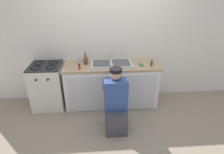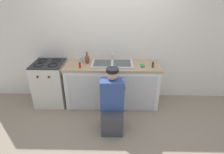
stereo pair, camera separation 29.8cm
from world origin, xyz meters
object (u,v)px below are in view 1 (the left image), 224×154
object	(u,v)px
cell_phone	(141,65)
spice_bottle_red	(79,67)
stove_range	(48,86)
vase_decorative	(86,60)
sink_double_basin	(111,64)
plumber_person	(116,106)
water_glass	(79,60)
spice_bottle_pepper	(152,64)

from	to	relation	value
cell_phone	spice_bottle_red	size ratio (longest dim) A/B	1.33
stove_range	spice_bottle_red	world-z (taller)	spice_bottle_red
vase_decorative	sink_double_basin	bearing A→B (deg)	-6.23
sink_double_basin	vase_decorative	bearing A→B (deg)	173.77
stove_range	spice_bottle_red	xyz separation A→B (m)	(0.67, -0.18, 0.47)
vase_decorative	plumber_person	bearing A→B (deg)	-59.18
plumber_person	spice_bottle_red	bearing A→B (deg)	134.65
stove_range	water_glass	bearing A→B (deg)	14.52
stove_range	cell_phone	size ratio (longest dim) A/B	6.45
sink_double_basin	water_glass	size ratio (longest dim) A/B	8.00
plumber_person	water_glass	distance (m)	1.25
spice_bottle_red	plumber_person	bearing A→B (deg)	-45.35
sink_double_basin	spice_bottle_pepper	size ratio (longest dim) A/B	7.62
stove_range	spice_bottle_pepper	world-z (taller)	spice_bottle_pepper
cell_phone	stove_range	bearing A→B (deg)	178.08
spice_bottle_red	vase_decorative	xyz separation A→B (m)	(0.10, 0.24, 0.04)
plumber_person	cell_phone	world-z (taller)	plumber_person
stove_range	vase_decorative	size ratio (longest dim) A/B	3.93
sink_double_basin	plumber_person	xyz separation A→B (m)	(0.02, -0.81, -0.43)
spice_bottle_pepper	vase_decorative	bearing A→B (deg)	171.56
sink_double_basin	cell_phone	xyz separation A→B (m)	(0.58, -0.06, -0.01)
cell_phone	sink_double_basin	bearing A→B (deg)	173.69
spice_bottle_red	water_glass	bearing A→B (deg)	96.34
sink_double_basin	stove_range	xyz separation A→B (m)	(-1.27, -0.00, -0.44)
spice_bottle_red	spice_bottle_pepper	distance (m)	1.36
plumber_person	spice_bottle_pepper	distance (m)	1.10
stove_range	plumber_person	size ratio (longest dim) A/B	0.82
plumber_person	vase_decorative	xyz separation A→B (m)	(-0.51, 0.86, 0.50)
sink_double_basin	water_glass	bearing A→B (deg)	165.72
spice_bottle_pepper	stove_range	bearing A→B (deg)	176.33
cell_phone	water_glass	size ratio (longest dim) A/B	1.40
cell_phone	spice_bottle_red	distance (m)	1.18
spice_bottle_pepper	plumber_person	bearing A→B (deg)	-137.76
spice_bottle_pepper	spice_bottle_red	bearing A→B (deg)	-177.86
water_glass	stove_range	bearing A→B (deg)	-165.48
water_glass	spice_bottle_red	bearing A→B (deg)	-83.66
cell_phone	water_glass	xyz separation A→B (m)	(-1.21, 0.23, 0.04)
sink_double_basin	cell_phone	bearing A→B (deg)	-6.31
plumber_person	spice_bottle_pepper	world-z (taller)	plumber_person
cell_phone	spice_bottle_pepper	world-z (taller)	spice_bottle_pepper
water_glass	vase_decorative	xyz separation A→B (m)	(0.14, -0.11, 0.04)
sink_double_basin	plumber_person	size ratio (longest dim) A/B	0.72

